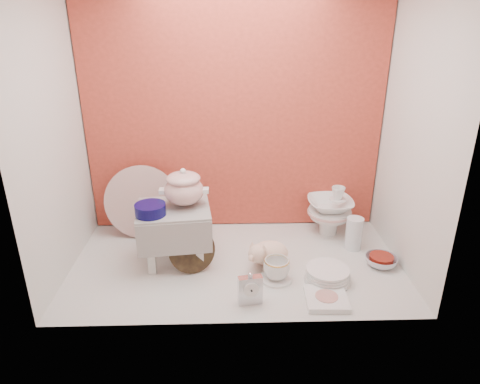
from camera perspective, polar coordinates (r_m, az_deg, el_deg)
The scene contains 17 objects.
ground at distance 2.42m, azimuth -0.46°, elevation -9.39°, with size 1.80×1.80×0.00m, color silver.
niche_shell at distance 2.26m, azimuth -0.65°, elevation 13.59°, with size 1.86×1.03×1.53m.
step_stool at distance 2.39m, azimuth -8.59°, elevation -5.62°, with size 0.38×0.33×0.32m, color silver, non-canonical shape.
soup_tureen at distance 2.31m, azimuth -7.45°, elevation 0.67°, with size 0.25×0.25×0.21m, color white, non-canonical shape.
cobalt_bowl at distance 2.26m, azimuth -11.78°, elevation -2.27°, with size 0.16×0.16×0.06m, color #0C0946.
floral_platter at distance 2.69m, azimuth -12.88°, elevation -1.30°, with size 0.45×0.11×0.44m, color white, non-canonical shape.
blue_white_vase at distance 2.73m, azimuth -11.08°, elevation -3.19°, with size 0.22×0.22×0.23m, color white.
lacquer_tray at distance 2.32m, azimuth -6.38°, elevation -7.66°, with size 0.25×0.09×0.24m, color black, non-canonical shape.
mantel_clock at distance 2.08m, azimuth 1.35°, elevation -12.64°, with size 0.11×0.04×0.17m, color silver.
plush_pig at distance 2.38m, azimuth 3.98°, elevation -8.02°, with size 0.26×0.18×0.15m, color beige.
teacup_saucer at distance 2.30m, azimuth 4.80°, elevation -11.33°, with size 0.17×0.17×0.01m, color white.
gold_rim_teacup at distance 2.26m, azimuth 4.85°, elevation -10.08°, with size 0.14×0.14×0.11m, color white.
lattice_dish at distance 2.17m, azimuth 11.37°, elevation -13.69°, with size 0.20×0.20×0.03m, color white.
dinner_plate_stack at distance 2.31m, azimuth 11.50°, elevation -10.66°, with size 0.24×0.24×0.07m, color white.
crystal_bowl at distance 2.51m, azimuth 18.16°, elevation -8.69°, with size 0.17×0.17×0.05m, color silver.
clear_glass_vase at distance 2.61m, azimuth 14.85°, elevation -5.32°, with size 0.10×0.10×0.19m, color silver.
porcelain_tower at distance 2.72m, azimuth 11.79°, elevation -2.37°, with size 0.28×0.28×0.32m, color white, non-canonical shape.
Camera 1 is at (-0.04, -2.06, 1.29)m, focal length 32.23 mm.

